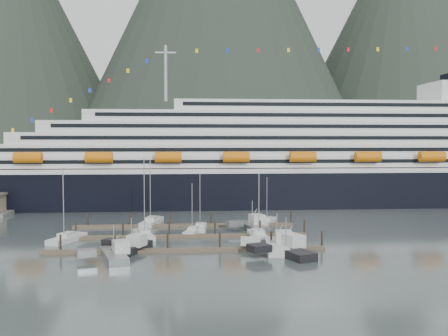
% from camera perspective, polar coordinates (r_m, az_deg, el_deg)
% --- Properties ---
extents(ground, '(1600.00, 1600.00, 0.00)m').
position_cam_1_polar(ground, '(100.37, -1.41, -7.84)').
color(ground, '#475353').
rests_on(ground, ground).
extents(mountains, '(870.00, 440.00, 420.00)m').
position_cam_1_polar(mountains, '(704.40, 0.17, 14.84)').
color(mountains, black).
rests_on(mountains, ground).
extents(cruise_ship, '(210.00, 30.40, 50.30)m').
position_cam_1_polar(cruise_ship, '(157.59, 8.40, 0.48)').
color(cruise_ship, black).
rests_on(cruise_ship, ground).
extents(dock_near, '(48.18, 2.28, 3.20)m').
position_cam_1_polar(dock_near, '(90.41, -4.20, -8.86)').
color(dock_near, '#4C3F30').
rests_on(dock_near, ground).
extents(dock_mid, '(48.18, 2.28, 3.20)m').
position_cam_1_polar(dock_mid, '(103.17, -4.26, -7.38)').
color(dock_mid, '#4C3F30').
rests_on(dock_mid, ground).
extents(dock_far, '(48.18, 2.28, 3.20)m').
position_cam_1_polar(dock_far, '(115.98, -4.31, -6.22)').
color(dock_far, '#4C3F30').
rests_on(dock_far, ground).
extents(sailboat_a, '(6.18, 10.10, 14.37)m').
position_cam_1_polar(sailboat_a, '(103.15, -16.72, -7.43)').
color(sailboat_a, beige).
rests_on(sailboat_a, ground).
extents(sailboat_b, '(5.19, 10.40, 16.15)m').
position_cam_1_polar(sailboat_b, '(104.22, -8.75, -7.23)').
color(sailboat_b, beige).
rests_on(sailboat_b, ground).
extents(sailboat_c, '(4.42, 8.59, 10.66)m').
position_cam_1_polar(sailboat_c, '(107.65, -3.37, -6.90)').
color(sailboat_c, beige).
rests_on(sailboat_c, ground).
extents(sailboat_e, '(5.11, 11.21, 15.01)m').
position_cam_1_polar(sailboat_e, '(120.03, -7.87, -5.87)').
color(sailboat_e, beige).
rests_on(sailboat_e, ground).
extents(sailboat_f, '(3.17, 8.40, 12.53)m').
position_cam_1_polar(sailboat_f, '(111.62, -2.60, -6.53)').
color(sailboat_f, beige).
rests_on(sailboat_f, ground).
extents(sailboat_g, '(5.57, 9.40, 10.96)m').
position_cam_1_polar(sailboat_g, '(120.74, 4.78, -5.82)').
color(sailboat_g, beige).
rests_on(sailboat_g, ground).
extents(sailboat_h, '(3.04, 10.17, 13.16)m').
position_cam_1_polar(sailboat_h, '(101.78, 3.72, -7.45)').
color(sailboat_h, beige).
rests_on(sailboat_h, ground).
extents(trawler_a, '(8.82, 11.57, 6.08)m').
position_cam_1_polar(trawler_a, '(86.01, -11.98, -9.19)').
color(trawler_a, gray).
rests_on(trawler_a, ground).
extents(trawler_b, '(8.65, 10.34, 6.37)m').
position_cam_1_polar(trawler_b, '(91.17, -10.08, -8.46)').
color(trawler_b, black).
rests_on(trawler_b, ground).
extents(trawler_c, '(10.79, 13.72, 6.82)m').
position_cam_1_polar(trawler_c, '(88.46, 6.66, -8.76)').
color(trawler_c, black).
rests_on(trawler_c, ground).
extents(trawler_d, '(9.07, 12.22, 7.10)m').
position_cam_1_polar(trawler_d, '(91.42, 5.68, -8.36)').
color(trawler_d, beige).
rests_on(trawler_d, ground).
extents(trawler_e, '(8.69, 11.01, 6.80)m').
position_cam_1_polar(trawler_e, '(111.59, 3.03, -6.29)').
color(trawler_e, gray).
rests_on(trawler_e, ground).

